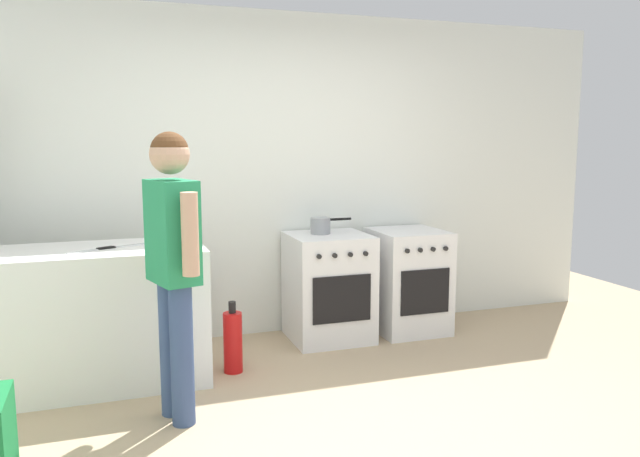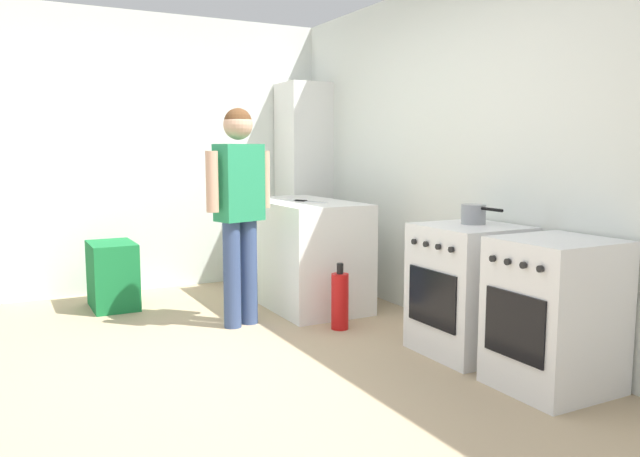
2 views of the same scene
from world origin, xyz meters
The scene contains 14 objects.
ground_plane centered at (0.00, 0.00, 0.00)m, with size 8.00×8.00×0.00m, color tan.
back_wall centered at (0.00, 1.95, 1.30)m, with size 6.00×0.10×2.60m, color silver.
side_wall_left centered at (-2.60, 0.40, 1.30)m, with size 0.10×3.10×2.60m, color silver.
counter_unit centered at (-1.35, 1.20, 0.45)m, with size 1.30×0.70×0.90m, color white.
oven_left centered at (0.35, 1.58, 0.43)m, with size 0.62×0.62×0.85m.
oven_right centered at (1.05, 1.58, 0.43)m, with size 0.56×0.62×0.85m.
pot centered at (0.31, 1.64, 0.92)m, with size 0.34×0.16×0.13m.
knife_carving centered at (-1.22, 1.21, 0.90)m, with size 0.31×0.16×0.01m.
knife_chef centered at (-1.40, 1.13, 0.90)m, with size 0.28×0.19×0.01m.
person centered at (-0.96, 0.48, 0.98)m, with size 0.29×0.55×1.64m.
fire_extinguisher centered at (-0.52, 1.10, 0.22)m, with size 0.13×0.13×0.50m.
recycling_crate_lower centered at (-1.98, -0.29, 0.14)m, with size 0.52×0.36×0.28m, color #197238.
recycling_crate_upper centered at (-1.98, -0.29, 0.42)m, with size 0.52×0.36×0.28m, color #197238.
larder_cabinet centered at (-2.30, 1.68, 1.00)m, with size 0.48×0.44×2.00m, color white.
Camera 2 is at (3.43, -1.15, 1.33)m, focal length 35.00 mm.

